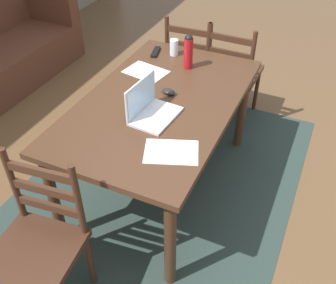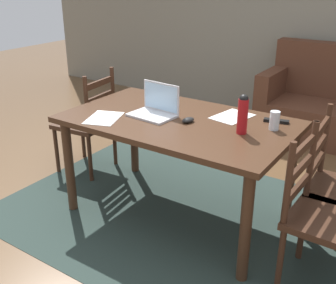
# 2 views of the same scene
# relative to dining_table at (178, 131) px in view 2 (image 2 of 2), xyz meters

# --- Properties ---
(ground_plane) EXTENTS (14.00, 14.00, 0.00)m
(ground_plane) POSITION_rel_dining_table_xyz_m (0.00, 0.00, -0.68)
(ground_plane) COLOR brown
(area_rug) EXTENTS (2.62, 1.95, 0.01)m
(area_rug) POSITION_rel_dining_table_xyz_m (0.00, 0.00, -0.68)
(area_rug) COLOR #283833
(area_rug) RESTS_ON ground
(wall_back) EXTENTS (8.00, 0.12, 2.70)m
(wall_back) POSITION_rel_dining_table_xyz_m (0.00, 2.74, 0.67)
(wall_back) COLOR gray
(wall_back) RESTS_ON ground
(dining_table) EXTENTS (1.60, 0.95, 0.77)m
(dining_table) POSITION_rel_dining_table_xyz_m (0.00, 0.00, 0.00)
(dining_table) COLOR #422819
(dining_table) RESTS_ON ground
(chair_right_near) EXTENTS (0.45, 0.45, 0.95)m
(chair_right_near) POSITION_rel_dining_table_xyz_m (1.09, -0.19, -0.22)
(chair_right_near) COLOR #3D2316
(chair_right_near) RESTS_ON ground
(chair_left_far) EXTENTS (0.48, 0.48, 0.95)m
(chair_left_far) POSITION_rel_dining_table_xyz_m (-1.09, 0.20, -0.22)
(chair_left_far) COLOR #3D2316
(chair_left_far) RESTS_ON ground
(laptop) EXTENTS (0.34, 0.25, 0.23)m
(laptop) POSITION_rel_dining_table_xyz_m (-0.18, -0.01, 0.15)
(laptop) COLOR silver
(laptop) RESTS_ON dining_table
(water_bottle) EXTENTS (0.07, 0.07, 0.26)m
(water_bottle) POSITION_rel_dining_table_xyz_m (0.48, -0.00, 0.23)
(water_bottle) COLOR #A81419
(water_bottle) RESTS_ON dining_table
(drinking_glass) EXTENTS (0.07, 0.07, 0.12)m
(drinking_glass) POSITION_rel_dining_table_xyz_m (0.63, 0.18, 0.16)
(drinking_glass) COLOR silver
(drinking_glass) RESTS_ON dining_table
(computer_mouse) EXTENTS (0.08, 0.11, 0.03)m
(computer_mouse) POSITION_rel_dining_table_xyz_m (0.09, -0.02, 0.11)
(computer_mouse) COLOR black
(computer_mouse) RESTS_ON dining_table
(tv_remote) EXTENTS (0.18, 0.08, 0.02)m
(tv_remote) POSITION_rel_dining_table_xyz_m (0.60, 0.32, 0.10)
(tv_remote) COLOR black
(tv_remote) RESTS_ON dining_table
(paper_stack_left) EXTENTS (0.30, 0.35, 0.00)m
(paper_stack_left) POSITION_rel_dining_table_xyz_m (-0.45, -0.28, 0.10)
(paper_stack_left) COLOR white
(paper_stack_left) RESTS_ON dining_table
(paper_stack_right) EXTENTS (0.26, 0.33, 0.00)m
(paper_stack_right) POSITION_rel_dining_table_xyz_m (0.30, 0.25, 0.10)
(paper_stack_right) COLOR white
(paper_stack_right) RESTS_ON dining_table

